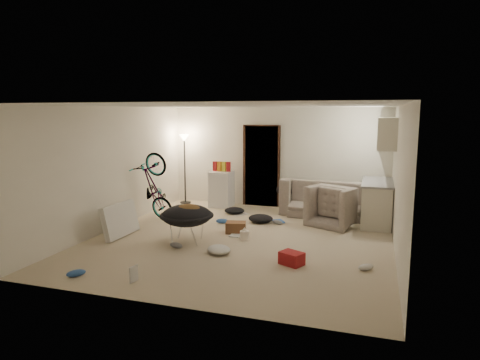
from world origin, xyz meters
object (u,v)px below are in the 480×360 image
(sofa, at_px, (328,202))
(mini_fridge, at_px, (221,189))
(kitchen_counter, at_px, (377,203))
(drink_case_a, at_px, (236,227))
(saucer_chair, at_px, (187,220))
(tv_box, at_px, (120,220))
(armchair, at_px, (338,210))
(bicycle, at_px, (154,202))
(floor_lamp, at_px, (185,154))
(juicer, at_px, (244,235))
(drink_case_b, at_px, (292,258))

(sofa, relative_size, mini_fridge, 2.36)
(kitchen_counter, relative_size, drink_case_a, 3.88)
(kitchen_counter, height_order, saucer_chair, kitchen_counter)
(kitchen_counter, bearing_deg, drink_case_a, -148.22)
(tv_box, distance_m, drink_case_a, 2.26)
(armchair, height_order, mini_fridge, mini_fridge)
(bicycle, distance_m, mini_fridge, 1.98)
(floor_lamp, xyz_separation_m, saucer_chair, (1.51, -3.16, -0.89))
(bicycle, distance_m, juicer, 2.55)
(kitchen_counter, relative_size, sofa, 0.70)
(tv_box, xyz_separation_m, drink_case_b, (3.48, -0.55, -0.22))
(tv_box, height_order, juicer, tv_box)
(bicycle, distance_m, drink_case_b, 3.98)
(floor_lamp, bearing_deg, mini_fridge, -5.40)
(armchair, relative_size, mini_fridge, 1.06)
(floor_lamp, xyz_separation_m, kitchen_counter, (4.83, -0.65, -0.87))
(tv_box, bearing_deg, drink_case_b, -7.30)
(sofa, xyz_separation_m, drink_case_b, (-0.16, -3.54, -0.21))
(floor_lamp, relative_size, armchair, 1.88)
(sofa, relative_size, juicer, 8.49)
(drink_case_b, xyz_separation_m, juicer, (-1.10, 1.03, 0.00))
(bicycle, height_order, tv_box, bicycle)
(bicycle, distance_m, drink_case_a, 2.14)
(floor_lamp, distance_m, bicycle, 2.04)
(floor_lamp, xyz_separation_m, juicer, (2.47, -2.71, -1.20))
(saucer_chair, relative_size, juicer, 3.93)
(floor_lamp, height_order, kitchen_counter, floor_lamp)
(armchair, distance_m, tv_box, 4.52)
(armchair, xyz_separation_m, drink_case_b, (-0.47, -2.76, -0.21))
(saucer_chair, relative_size, drink_case_b, 2.82)
(kitchen_counter, bearing_deg, saucer_chair, -142.89)
(sofa, bearing_deg, kitchen_counter, 160.45)
(sofa, distance_m, tv_box, 4.71)
(bicycle, xyz_separation_m, drink_case_a, (2.07, -0.47, -0.30))
(armchair, height_order, juicer, armchair)
(saucer_chair, bearing_deg, drink_case_a, 52.60)
(mini_fridge, bearing_deg, floor_lamp, 174.79)
(tv_box, height_order, drink_case_a, tv_box)
(saucer_chair, xyz_separation_m, tv_box, (-1.41, -0.02, -0.10))
(armchair, xyz_separation_m, juicer, (-1.57, -1.73, -0.21))
(tv_box, distance_m, juicer, 2.43)
(kitchen_counter, distance_m, mini_fridge, 3.81)
(kitchen_counter, distance_m, juicer, 3.15)
(drink_case_b, height_order, juicer, juicer)
(drink_case_b, bearing_deg, floor_lamp, 159.90)
(kitchen_counter, relative_size, tv_box, 1.54)
(saucer_chair, height_order, juicer, saucer_chair)
(mini_fridge, distance_m, drink_case_a, 2.49)
(drink_case_a, relative_size, drink_case_b, 1.10)
(sofa, height_order, tv_box, tv_box)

